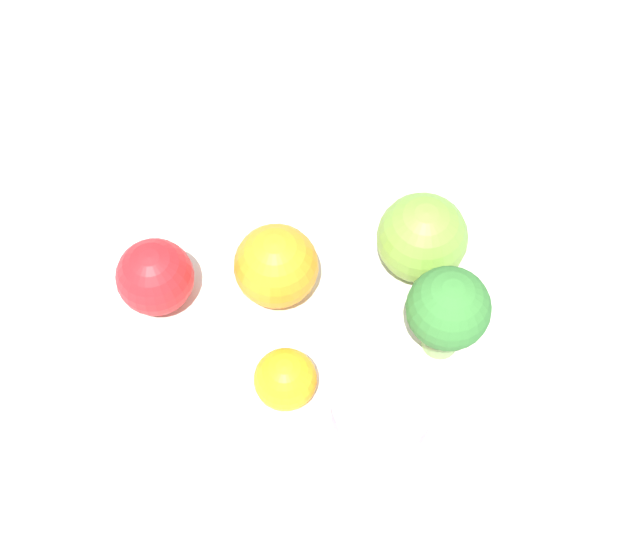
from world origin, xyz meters
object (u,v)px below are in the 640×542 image
apple_red (155,277)px  apple_green (422,238)px  bowl (320,296)px  broccoli (448,311)px  orange_front (276,266)px  small_cup (382,407)px  orange_back (285,379)px

apple_red → apple_green: (0.11, 0.11, 0.00)m
bowl → broccoli: size_ratio=3.79×
orange_front → small_cup: orange_front is taller
broccoli → orange_front: 0.10m
orange_back → bowl: bearing=111.8°
broccoli → orange_front: bearing=-165.4°
orange_front → small_cup: (0.10, -0.03, -0.02)m
bowl → apple_green: (0.04, 0.05, 0.05)m
orange_front → bowl: bearing=47.9°
bowl → apple_red: apple_red is taller
broccoli → small_cup: size_ratio=1.19×
apple_green → orange_front: (-0.06, -0.06, -0.00)m
small_cup → orange_back: bearing=-157.2°
broccoli → small_cup: 0.06m
bowl → orange_front: bearing=-132.1°
orange_back → small_cup: size_ratio=0.62×
apple_red → small_cup: (0.15, 0.02, -0.01)m
small_cup → bowl: bearing=147.9°
apple_red → bowl: bearing=43.1°
orange_back → apple_red: bearing=177.4°
apple_red → apple_green: size_ratio=0.84×
bowl → small_cup: (0.08, -0.05, 0.03)m
bowl → orange_back: bearing=-68.2°
orange_front → small_cup: bearing=-17.3°
broccoli → small_cup: bearing=-93.2°
orange_front → orange_back: (0.05, -0.05, -0.01)m
broccoli → orange_back: 0.10m
apple_red → orange_front: bearing=41.3°
orange_back → small_cup: (0.05, 0.02, -0.01)m
apple_green → orange_front: bearing=-131.9°
apple_red → orange_back: (0.10, -0.00, -0.01)m
broccoli → small_cup: (-0.00, -0.06, -0.03)m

